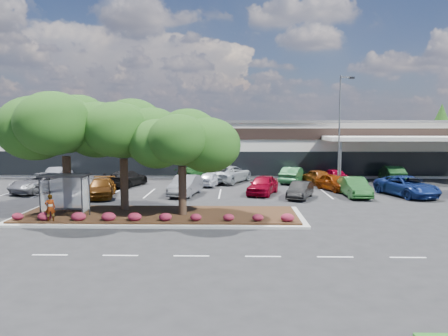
{
  "coord_description": "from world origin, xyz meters",
  "views": [
    {
      "loc": [
        2.7,
        -22.96,
        5.9
      ],
      "look_at": [
        1.94,
        9.38,
        2.6
      ],
      "focal_mm": 35.0,
      "sensor_mm": 36.0,
      "label": 1
    }
  ],
  "objects": [
    {
      "name": "ground",
      "position": [
        0.0,
        0.0,
        0.0
      ],
      "size": [
        160.0,
        160.0,
        0.0
      ],
      "primitive_type": "plane",
      "color": "black",
      "rests_on": "ground"
    },
    {
      "name": "retail_store",
      "position": [
        0.06,
        33.91,
        3.15
      ],
      "size": [
        80.4,
        25.2,
        6.25
      ],
      "color": "beige",
      "rests_on": "ground"
    },
    {
      "name": "landscape_island",
      "position": [
        -2.0,
        4.0,
        0.12
      ],
      "size": [
        18.0,
        6.0,
        0.26
      ],
      "color": "#9E9E99",
      "rests_on": "ground"
    },
    {
      "name": "lane_markings",
      "position": [
        -0.14,
        10.42,
        0.01
      ],
      "size": [
        33.12,
        20.06,
        0.01
      ],
      "color": "silver",
      "rests_on": "ground"
    },
    {
      "name": "shrub_row",
      "position": [
        -2.0,
        1.9,
        0.51
      ],
      "size": [
        17.0,
        0.8,
        0.5
      ],
      "primitive_type": null,
      "color": "maroon",
      "rests_on": "landscape_island"
    },
    {
      "name": "bus_shelter",
      "position": [
        -7.5,
        2.95,
        2.31
      ],
      "size": [
        2.75,
        1.55,
        2.59
      ],
      "color": "black",
      "rests_on": "landscape_island"
    },
    {
      "name": "island_tree_west",
      "position": [
        -8.0,
        4.5,
        4.21
      ],
      "size": [
        7.2,
        7.2,
        7.89
      ],
      "primitive_type": null,
      "color": "#153B10",
      "rests_on": "landscape_island"
    },
    {
      "name": "island_tree_mid",
      "position": [
        -4.5,
        5.2,
        3.92
      ],
      "size": [
        6.6,
        6.6,
        7.32
      ],
      "primitive_type": null,
      "color": "#153B10",
      "rests_on": "landscape_island"
    },
    {
      "name": "island_tree_east",
      "position": [
        -0.5,
        3.7,
        3.51
      ],
      "size": [
        5.8,
        5.8,
        6.5
      ],
      "primitive_type": null,
      "color": "#153B10",
      "rests_on": "landscape_island"
    },
    {
      "name": "conifer_north_west",
      "position": [
        -30.0,
        46.0,
        5.0
      ],
      "size": [
        4.4,
        4.4,
        10.0
      ],
      "primitive_type": "cone",
      "color": "#153B10",
      "rests_on": "ground"
    },
    {
      "name": "conifer_north_east",
      "position": [
        34.0,
        44.0,
        4.5
      ],
      "size": [
        3.96,
        3.96,
        9.0
      ],
      "primitive_type": "cone",
      "color": "#153B10",
      "rests_on": "ground"
    },
    {
      "name": "person_waiting",
      "position": [
        -7.97,
        1.7,
        1.05
      ],
      "size": [
        0.68,
        0.57,
        1.58
      ],
      "primitive_type": "imported",
      "rotation": [
        0.0,
        0.0,
        3.54
      ],
      "color": "#594C47",
      "rests_on": "landscape_island"
    },
    {
      "name": "light_pole",
      "position": [
        12.04,
        15.71,
        4.47
      ],
      "size": [
        1.43,
        0.54,
        10.07
      ],
      "rotation": [
        0.0,
        0.0,
        0.12
      ],
      "color": "#9E9E99",
      "rests_on": "ground"
    },
    {
      "name": "car_0",
      "position": [
        -13.88,
        13.96,
        0.82
      ],
      "size": [
        4.97,
        6.52,
        1.65
      ],
      "primitive_type": "imported",
      "rotation": [
        0.0,
        0.0,
        -0.43
      ],
      "color": "slate",
      "rests_on": "ground"
    },
    {
      "name": "car_1",
      "position": [
        -8.01,
        11.52,
        0.74
      ],
      "size": [
        2.9,
        5.36,
        1.47
      ],
      "primitive_type": "imported",
      "rotation": [
        0.0,
        0.0,
        0.17
      ],
      "color": "#67350A",
      "rests_on": "ground"
    },
    {
      "name": "car_3",
      "position": [
        -1.31,
        12.58,
        0.82
      ],
      "size": [
        2.62,
        5.22,
        1.64
      ],
      "primitive_type": "imported",
      "rotation": [
        0.0,
        0.0,
        -0.18
      ],
      "color": "#5B5C62",
      "rests_on": "ground"
    },
    {
      "name": "car_4",
      "position": [
        5.1,
        13.17,
        0.8
      ],
      "size": [
        3.27,
        5.04,
        1.6
      ],
      "primitive_type": "imported",
      "rotation": [
        0.0,
        0.0,
        -0.32
      ],
      "color": "maroon",
      "rests_on": "ground"
    },
    {
      "name": "car_5",
      "position": [
        7.93,
        11.27,
        0.67
      ],
      "size": [
        2.74,
        4.28,
        1.33
      ],
      "primitive_type": "imported",
      "rotation": [
        0.0,
        0.0,
        -0.36
      ],
      "color": "black",
      "rests_on": "ground"
    },
    {
      "name": "car_6",
      "position": [
        11.52,
        15.43,
        0.73
      ],
      "size": [
        3.11,
        4.62,
        1.46
      ],
      "primitive_type": "imported",
      "rotation": [
        0.0,
        0.0,
        0.36
      ],
      "color": "#6F2403",
      "rests_on": "ground"
    },
    {
      "name": "car_7",
      "position": [
        12.44,
        12.23,
        0.79
      ],
      "size": [
        1.8,
        4.83,
        1.58
      ],
      "primitive_type": "imported",
      "rotation": [
        0.0,
        0.0,
        0.03
      ],
      "color": "#1D4E1E",
      "rests_on": "ground"
    },
    {
      "name": "car_8",
      "position": [
        16.79,
        12.55,
        0.82
      ],
      "size": [
        4.34,
        6.42,
        1.63
      ],
      "primitive_type": "imported",
      "rotation": [
        0.0,
        0.0,
        0.3
      ],
      "color": "navy",
      "rests_on": "ground"
    },
    {
      "name": "car_9",
      "position": [
        -15.37,
        21.3,
        0.74
      ],
      "size": [
        1.86,
        4.59,
        1.48
      ],
      "primitive_type": "imported",
      "rotation": [
        0.0,
        0.0,
        3.21
      ],
      "color": "slate",
      "rests_on": "ground"
    },
    {
      "name": "car_10",
      "position": [
        -7.41,
        17.68,
        0.76
      ],
      "size": [
        3.48,
        5.62,
        1.52
      ],
      "primitive_type": "imported",
      "rotation": [
        0.0,
        0.0,
        2.86
      ],
      "color": "black",
      "rests_on": "ground"
    },
    {
      "name": "car_11",
      "position": [
        -1.26,
        21.44,
        0.78
      ],
      "size": [
        4.06,
        5.79,
        1.56
      ],
      "primitive_type": "imported",
      "rotation": [
        0.0,
        0.0,
        2.75
      ],
      "color": "#1A501C",
      "rests_on": "ground"
    },
    {
      "name": "car_12",
      "position": [
        0.51,
        18.13,
        0.68
      ],
      "size": [
        2.77,
        4.28,
        1.36
      ],
      "primitive_type": "imported",
      "rotation": [
        0.0,
        0.0,
        2.82
      ],
      "color": "silver",
      "rests_on": "ground"
    },
    {
      "name": "car_13",
      "position": [
        2.23,
        20.65,
        0.85
      ],
      "size": [
        5.12,
        6.72,
        1.7
      ],
      "primitive_type": "imported",
      "rotation": [
        0.0,
        0.0,
        2.71
      ],
      "color": "#9CA3A7",
      "rests_on": "ground"
    },
    {
      "name": "car_14",
      "position": [
        8.59,
        20.37,
        0.8
      ],
      "size": [
        3.4,
        5.14,
        1.6
      ],
      "primitive_type": "imported",
      "rotation": [
        0.0,
        0.0,
        2.76
      ],
      "color": "#1F542B",
      "rests_on": "ground"
    },
    {
      "name": "car_15",
      "position": [
        10.73,
        19.48,
        0.74
      ],
      "size": [
        2.97,
        4.69,
        1.49
      ],
      "primitive_type": "imported",
      "rotation": [
        0.0,
        0.0,
        3.44
      ],
      "color": "#662D0C",
      "rests_on": "ground"
    },
    {
      "name": "car_16",
      "position": [
        12.76,
        21.11,
        0.69
      ],
      "size": [
        2.5,
        4.34,
        1.39
      ],
      "primitive_type": "imported",
      "rotation": [
        0.0,
        0.0,
        3.37
      ],
      "color": "maroon",
      "rests_on": "ground"
    },
    {
      "name": "car_17",
      "position": [
        18.89,
        21.93,
        0.8
      ],
      "size": [
        2.01,
        4.96,
        1.6
      ],
      "primitive_type": "imported",
      "rotation": [
        0.0,
        0.0,
        3.08
      ],
      "color": "#1A471F",
      "rests_on": "ground"
    }
  ]
}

